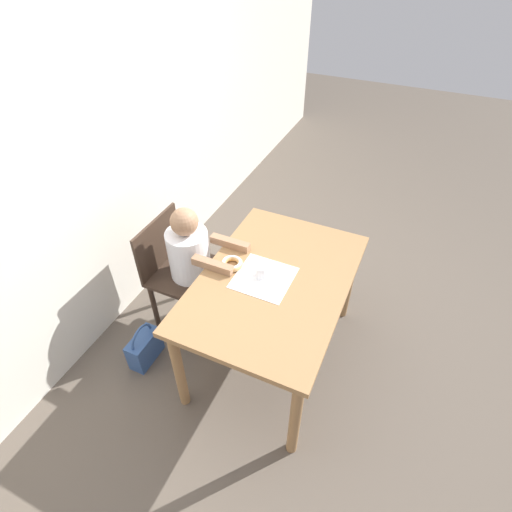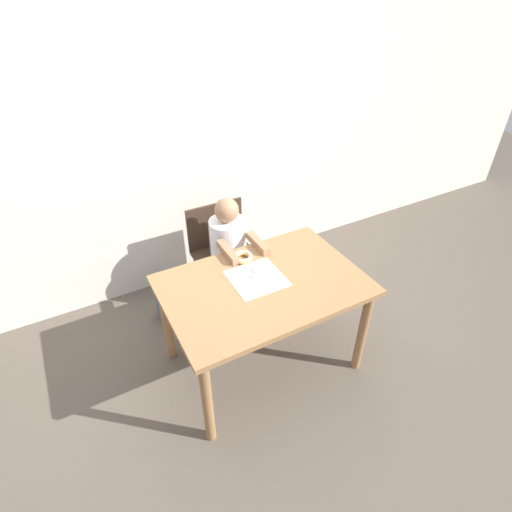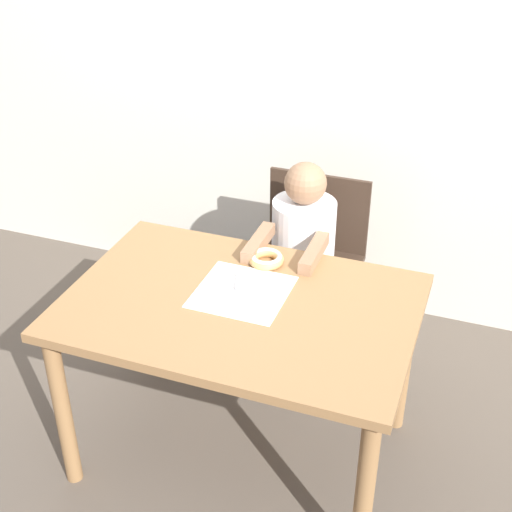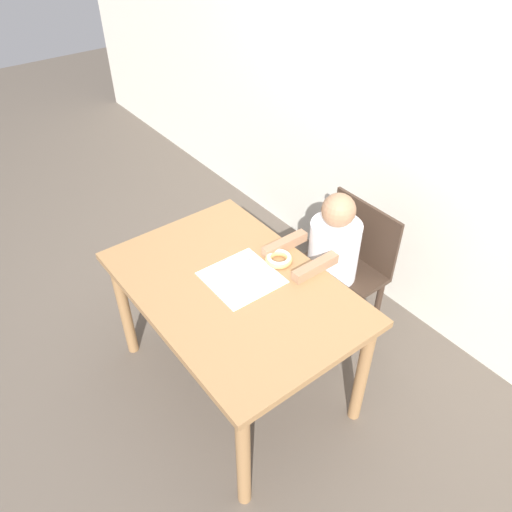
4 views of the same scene
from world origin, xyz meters
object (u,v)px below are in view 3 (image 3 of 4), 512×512
object	(u,v)px
chair	(309,263)
handbag	(223,303)
donut	(266,259)
child_figure	(302,271)
cup	(244,281)

from	to	relation	value
chair	handbag	xyz separation A→B (m)	(-0.43, 0.04, -0.35)
donut	handbag	size ratio (longest dim) A/B	0.42
child_figure	handbag	xyz separation A→B (m)	(-0.43, 0.15, -0.37)
child_figure	handbag	world-z (taller)	child_figure
chair	donut	xyz separation A→B (m)	(-0.05, -0.44, 0.26)
chair	child_figure	xyz separation A→B (m)	(-0.00, -0.11, 0.02)
cup	donut	bearing A→B (deg)	86.13
child_figure	cup	distance (m)	0.59
donut	cup	bearing A→B (deg)	-93.87
chair	child_figure	size ratio (longest dim) A/B	0.85
chair	handbag	bearing A→B (deg)	174.82
chair	handbag	world-z (taller)	chair
chair	child_figure	bearing A→B (deg)	-90.00
child_figure	donut	distance (m)	0.41
chair	donut	distance (m)	0.51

